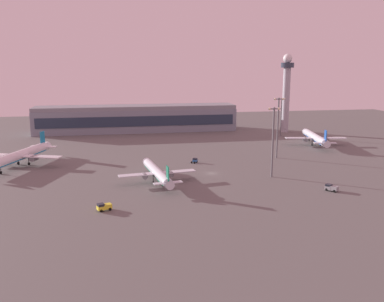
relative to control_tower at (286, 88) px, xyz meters
The scene contains 12 objects.
ground_plane 118.59m from the control_tower, 126.67° to the right, with size 416.00×416.00×0.00m, color #605E5B.
terminal_building 95.84m from the control_tower, 167.62° to the left, with size 125.25×22.40×16.40m.
control_tower is the anchor object (origin of this frame).
airplane_taxiway_distant 137.90m from the control_tower, 131.98° to the right, with size 28.11×35.99×9.24m.
airplane_mid_apron 160.74m from the control_tower, 155.34° to the right, with size 34.78×44.13×11.76m.
airplane_terminal_side 50.84m from the control_tower, 92.27° to the right, with size 31.77×40.59×10.46m.
baggage_tractor 170.44m from the control_tower, 130.37° to the right, with size 4.56×3.28×2.25m.
maintenance_van 129.98m from the control_tower, 105.83° to the right, with size 4.06×4.48×2.25m.
pushback_tug 106.21m from the control_tower, 134.31° to the right, with size 3.30×3.54×2.05m.
apron_light_central 22.74m from the control_tower, 120.77° to the right, with size 4.80×0.90×22.63m.
apron_light_east 79.15m from the control_tower, 115.34° to the right, with size 4.80×0.90×27.23m.
apron_light_west 112.99m from the control_tower, 115.17° to the right, with size 4.80×0.90×26.28m.
Camera 1 is at (-35.89, -153.03, 41.22)m, focal length 38.98 mm.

